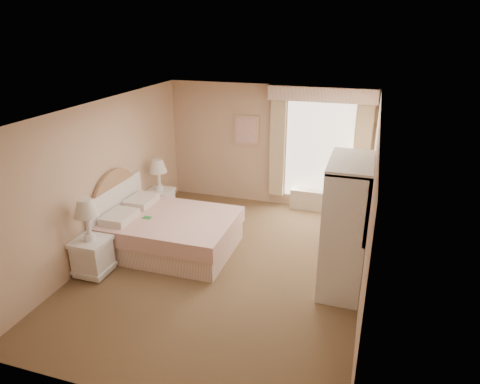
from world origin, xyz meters
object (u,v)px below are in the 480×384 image
(nightstand_near, at_px, (91,247))
(round_table, at_px, (345,220))
(armoire, at_px, (345,236))
(nightstand_far, at_px, (160,196))
(cafe_chair, at_px, (338,212))
(bed, at_px, (166,230))

(nightstand_near, bearing_deg, round_table, 30.70)
(armoire, bearing_deg, nightstand_far, 159.23)
(nightstand_near, xyz_separation_m, armoire, (3.65, 0.85, 0.34))
(round_table, relative_size, armoire, 0.35)
(nightstand_near, relative_size, nightstand_far, 1.06)
(round_table, distance_m, cafe_chair, 0.26)
(cafe_chair, bearing_deg, nightstand_near, -133.19)
(nightstand_far, bearing_deg, nightstand_near, -90.00)
(round_table, xyz_separation_m, armoire, (0.06, -1.28, 0.35))
(nightstand_near, bearing_deg, cafe_chair, 34.14)
(bed, distance_m, round_table, 3.07)
(bed, xyz_separation_m, round_table, (2.87, 1.08, 0.11))
(nightstand_near, xyz_separation_m, nightstand_far, (0.00, 2.24, -0.03))
(armoire, bearing_deg, round_table, 92.81)
(round_table, bearing_deg, nightstand_far, 178.33)
(nightstand_far, bearing_deg, cafe_chair, 1.55)
(nightstand_far, height_order, armoire, armoire)
(bed, height_order, cafe_chair, bed)
(nightstand_near, xyz_separation_m, cafe_chair, (3.44, 2.33, 0.04))
(nightstand_near, height_order, nightstand_far, nightstand_near)
(nightstand_near, bearing_deg, armoire, 13.12)
(bed, distance_m, nightstand_far, 1.39)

